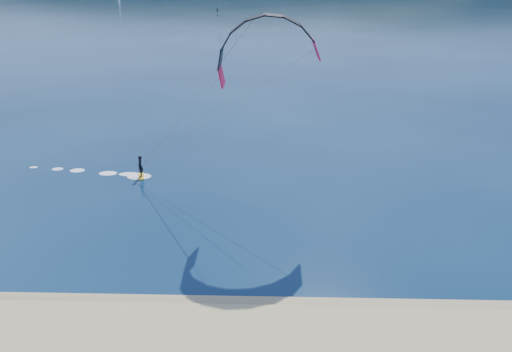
{
  "coord_description": "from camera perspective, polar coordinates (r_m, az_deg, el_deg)",
  "views": [
    {
      "loc": [
        3.01,
        -15.16,
        15.4
      ],
      "look_at": [
        2.32,
        10.0,
        5.0
      ],
      "focal_mm": 34.6,
      "sensor_mm": 36.0,
      "label": 1
    }
  ],
  "objects": [
    {
      "name": "kitesurfer_near",
      "position": [
        33.5,
        0.44,
        11.91
      ],
      "size": [
        24.7,
        7.09,
        13.7
      ],
      "color": "yellow",
      "rests_on": "ground"
    },
    {
      "name": "wet_sand",
      "position": [
        25.12,
        -5.84,
        -15.35
      ],
      "size": [
        220.0,
        2.5,
        0.1
      ],
      "color": "#8F7D53",
      "rests_on": "ground"
    }
  ]
}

